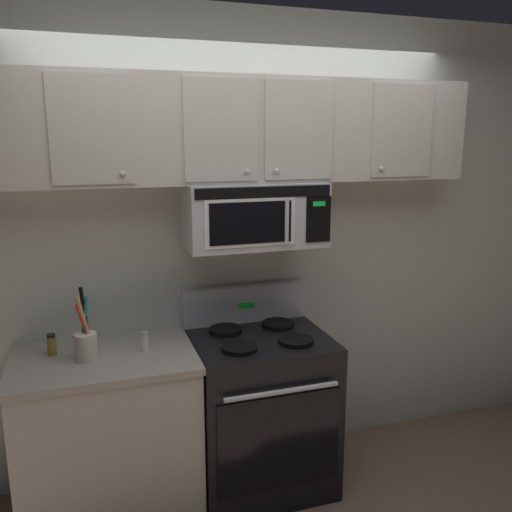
% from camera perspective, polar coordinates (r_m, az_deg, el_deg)
% --- Properties ---
extents(back_wall, '(5.20, 0.10, 2.70)m').
position_cam_1_polar(back_wall, '(3.25, -1.65, 1.09)').
color(back_wall, silver).
rests_on(back_wall, ground_plane).
extents(stove_range, '(0.76, 0.69, 1.12)m').
position_cam_1_polar(stove_range, '(3.22, 0.38, -15.77)').
color(stove_range, black).
rests_on(stove_range, ground_plane).
extents(over_range_microwave, '(0.76, 0.43, 0.35)m').
position_cam_1_polar(over_range_microwave, '(2.98, -0.31, 4.44)').
color(over_range_microwave, '#B7BABF').
extents(upper_cabinets, '(2.50, 0.36, 0.55)m').
position_cam_1_polar(upper_cabinets, '(2.98, -0.50, 13.12)').
color(upper_cabinets, '#BCB7AD').
extents(counter_segment, '(0.93, 0.65, 0.90)m').
position_cam_1_polar(counter_segment, '(3.10, -15.29, -17.75)').
color(counter_segment, '#BCB7AD').
rests_on(counter_segment, ground_plane).
extents(utensil_crock_cream, '(0.11, 0.11, 0.37)m').
position_cam_1_polar(utensil_crock_cream, '(2.85, -17.57, -8.66)').
color(utensil_crock_cream, beige).
rests_on(utensil_crock_cream, counter_segment).
extents(salt_shaker, '(0.04, 0.04, 0.10)m').
position_cam_1_polar(salt_shaker, '(2.90, -11.69, -8.84)').
color(salt_shaker, white).
rests_on(salt_shaker, counter_segment).
extents(spice_jar, '(0.04, 0.04, 0.11)m').
position_cam_1_polar(spice_jar, '(2.97, -20.79, -8.77)').
color(spice_jar, olive).
rests_on(spice_jar, counter_segment).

